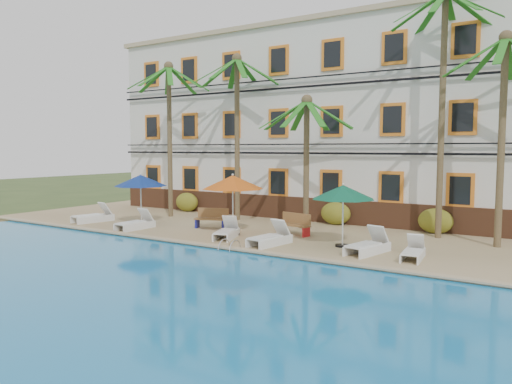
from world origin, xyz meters
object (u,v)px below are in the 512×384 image
Objects in this scene: lounger_a at (94,216)px; lounger_c at (227,231)px; umbrella_blue at (141,181)px; palm_a at (169,118)px; palm_b at (237,115)px; palm_d at (443,83)px; umbrella_green at (343,193)px; lounger_f at (413,251)px; umbrella_red at (233,183)px; bench_right at (295,224)px; palm_e at (503,110)px; lounger_d at (270,237)px; lounger_b at (136,223)px; palm_c at (307,141)px; pool_ladder at (229,249)px; lounger_e at (368,245)px; bench_left at (211,218)px.

lounger_c is (8.33, -0.06, -0.02)m from lounger_a.
umbrella_blue is at bearing 13.28° from lounger_a.
palm_a is 0.98× the size of palm_b.
umbrella_blue is at bearing -74.14° from palm_a.
palm_d is at bearing 33.56° from lounger_c.
umbrella_green is 3.41m from lounger_f.
umbrella_blue is 5.41m from umbrella_red.
umbrella_red reaches higher than bench_right.
palm_e is 9.79m from lounger_d.
lounger_b reaches higher than lounger_f.
palm_c is 3.89× the size of bench_right.
palm_c is 0.60× the size of palm_d.
umbrella_green is at bearing 26.02° from lounger_d.
umbrella_red is at bearing -151.44° from palm_d.
pool_ladder is (-3.29, -2.70, -2.05)m from umbrella_green.
umbrella_blue is 5.96m from lounger_c.
lounger_f is (10.22, -4.39, -5.15)m from palm_b.
lounger_e is (14.30, 0.21, -0.00)m from lounger_a.
palm_a reaches higher than lounger_d.
lounger_d is 1.33× the size of bench_left.
lounger_c is at bearing -0.43° from lounger_a.
palm_b reaches higher than umbrella_blue.
palm_a is 11.01m from pool_ladder.
palm_e is 9.12m from bench_right.
lounger_a is at bearing -164.86° from bench_left.
umbrella_blue is 1.18× the size of lounger_e.
lounger_e is 1.21× the size of lounger_f.
palm_a reaches higher than palm_e.
palm_e is at bearing 3.12° from palm_c.
palm_b is 12.26m from lounger_f.
palm_a is 3.15× the size of umbrella_red.
lounger_c is at bearing -59.88° from palm_b.
umbrella_red reaches higher than lounger_c.
lounger_c is (6.48, -3.72, -5.02)m from palm_a.
lounger_a is (-13.06, -0.85, -1.74)m from umbrella_green.
palm_b reaches higher than umbrella_red.
palm_a is 3.98× the size of lounger_d.
umbrella_red is at bearing -25.37° from palm_a.
lounger_d reaches higher than bench_left.
lounger_e is (11.59, -0.43, -1.83)m from umbrella_blue.
lounger_a is 1.36× the size of bench_right.
lounger_b is at bearing -177.19° from lounger_f.
umbrella_green is at bearing 1.89° from umbrella_red.
lounger_d is at bearing -149.72° from palm_e.
palm_b reaches higher than umbrella_green.
palm_a is at bearing 105.86° from umbrella_blue.
lounger_d reaches higher than lounger_b.
umbrella_red is 1.24× the size of lounger_e.
umbrella_red is at bearing -125.53° from palm_c.
palm_a is 3.32× the size of umbrella_blue.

